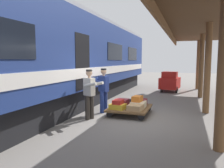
{
  "coord_description": "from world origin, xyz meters",
  "views": [
    {
      "loc": [
        -1.52,
        6.99,
        2.0
      ],
      "look_at": [
        1.04,
        -0.37,
        1.15
      ],
      "focal_mm": 34.48,
      "sensor_mm": 36.0,
      "label": 1
    }
  ],
  "objects_px": {
    "suitcase_maroon_trunk": "(141,102)",
    "suitcase_cream_canvas": "(138,105)",
    "suitcase_slate_roller": "(125,102)",
    "porter_in_overalls": "(103,89)",
    "porter_by_door": "(90,92)",
    "suitcase_orange_carryall": "(137,99)",
    "suitcase_yellow_case": "(118,106)",
    "suitcase_red_plastic": "(118,102)",
    "suitcase_tan_vintage": "(135,107)",
    "baggage_tug": "(170,82)",
    "suitcase_burgundy_valise": "(122,103)",
    "luggage_cart": "(130,108)",
    "train_car": "(48,59)"
  },
  "relations": [
    {
      "from": "porter_in_overalls",
      "to": "suitcase_tan_vintage",
      "type": "bearing_deg",
      "value": 162.58
    },
    {
      "from": "luggage_cart",
      "to": "baggage_tug",
      "type": "height_order",
      "value": "baggage_tug"
    },
    {
      "from": "suitcase_slate_roller",
      "to": "suitcase_orange_carryall",
      "type": "xyz_separation_m",
      "value": [
        -0.6,
        0.47,
        0.24
      ]
    },
    {
      "from": "suitcase_maroon_trunk",
      "to": "suitcase_orange_carryall",
      "type": "bearing_deg",
      "value": 85.12
    },
    {
      "from": "suitcase_orange_carryall",
      "to": "suitcase_yellow_case",
      "type": "bearing_deg",
      "value": 38.06
    },
    {
      "from": "luggage_cart",
      "to": "suitcase_burgundy_valise",
      "type": "xyz_separation_m",
      "value": [
        0.32,
        0.0,
        0.18
      ]
    },
    {
      "from": "suitcase_orange_carryall",
      "to": "suitcase_red_plastic",
      "type": "distance_m",
      "value": 0.76
    },
    {
      "from": "porter_in_overalls",
      "to": "suitcase_red_plastic",
      "type": "bearing_deg",
      "value": 150.45
    },
    {
      "from": "suitcase_tan_vintage",
      "to": "luggage_cart",
      "type": "bearing_deg",
      "value": -55.59
    },
    {
      "from": "suitcase_red_plastic",
      "to": "baggage_tug",
      "type": "height_order",
      "value": "baggage_tug"
    },
    {
      "from": "baggage_tug",
      "to": "luggage_cart",
      "type": "bearing_deg",
      "value": 81.84
    },
    {
      "from": "suitcase_maroon_trunk",
      "to": "luggage_cart",
      "type": "bearing_deg",
      "value": 55.59
    },
    {
      "from": "suitcase_tan_vintage",
      "to": "suitcase_burgundy_valise",
      "type": "bearing_deg",
      "value": -36.13
    },
    {
      "from": "suitcase_red_plastic",
      "to": "baggage_tug",
      "type": "xyz_separation_m",
      "value": [
        -1.27,
        -7.1,
        0.09
      ]
    },
    {
      "from": "suitcase_yellow_case",
      "to": "suitcase_cream_canvas",
      "type": "height_order",
      "value": "suitcase_cream_canvas"
    },
    {
      "from": "suitcase_slate_roller",
      "to": "porter_in_overalls",
      "type": "bearing_deg",
      "value": 35.21
    },
    {
      "from": "suitcase_slate_roller",
      "to": "suitcase_cream_canvas",
      "type": "relative_size",
      "value": 0.83
    },
    {
      "from": "suitcase_slate_roller",
      "to": "porter_in_overalls",
      "type": "relative_size",
      "value": 0.31
    },
    {
      "from": "suitcase_maroon_trunk",
      "to": "baggage_tug",
      "type": "relative_size",
      "value": 0.32
    },
    {
      "from": "luggage_cart",
      "to": "suitcase_yellow_case",
      "type": "relative_size",
      "value": 3.29
    },
    {
      "from": "suitcase_maroon_trunk",
      "to": "suitcase_orange_carryall",
      "type": "relative_size",
      "value": 1.26
    },
    {
      "from": "baggage_tug",
      "to": "suitcase_red_plastic",
      "type": "bearing_deg",
      "value": 79.88
    },
    {
      "from": "porter_in_overalls",
      "to": "porter_by_door",
      "type": "relative_size",
      "value": 1.0
    },
    {
      "from": "suitcase_tan_vintage",
      "to": "suitcase_orange_carryall",
      "type": "distance_m",
      "value": 0.53
    },
    {
      "from": "suitcase_tan_vintage",
      "to": "porter_in_overalls",
      "type": "height_order",
      "value": "porter_in_overalls"
    },
    {
      "from": "suitcase_cream_canvas",
      "to": "suitcase_tan_vintage",
      "type": "bearing_deg",
      "value": 90.0
    },
    {
      "from": "suitcase_cream_canvas",
      "to": "porter_by_door",
      "type": "height_order",
      "value": "porter_by_door"
    },
    {
      "from": "suitcase_cream_canvas",
      "to": "baggage_tug",
      "type": "bearing_deg",
      "value": -95.42
    },
    {
      "from": "suitcase_red_plastic",
      "to": "train_car",
      "type": "bearing_deg",
      "value": 4.49
    },
    {
      "from": "luggage_cart",
      "to": "suitcase_burgundy_valise",
      "type": "relative_size",
      "value": 3.0
    },
    {
      "from": "luggage_cart",
      "to": "porter_in_overalls",
      "type": "xyz_separation_m",
      "value": [
        1.05,
        0.04,
        0.69
      ]
    },
    {
      "from": "suitcase_maroon_trunk",
      "to": "suitcase_slate_roller",
      "type": "bearing_deg",
      "value": 0.0
    },
    {
      "from": "suitcase_burgundy_valise",
      "to": "suitcase_maroon_trunk",
      "type": "height_order",
      "value": "suitcase_burgundy_valise"
    },
    {
      "from": "suitcase_cream_canvas",
      "to": "suitcase_red_plastic",
      "type": "distance_m",
      "value": 0.8
    },
    {
      "from": "suitcase_red_plastic",
      "to": "baggage_tug",
      "type": "bearing_deg",
      "value": -100.12
    },
    {
      "from": "porter_by_door",
      "to": "baggage_tug",
      "type": "xyz_separation_m",
      "value": [
        -2.07,
        -7.75,
        -0.3
      ]
    },
    {
      "from": "train_car",
      "to": "suitcase_yellow_case",
      "type": "xyz_separation_m",
      "value": [
        -2.76,
        -0.2,
        -1.69
      ]
    },
    {
      "from": "suitcase_tan_vintage",
      "to": "suitcase_yellow_case",
      "type": "height_order",
      "value": "suitcase_tan_vintage"
    },
    {
      "from": "suitcase_orange_carryall",
      "to": "porter_by_door",
      "type": "bearing_deg",
      "value": 38.37
    },
    {
      "from": "train_car",
      "to": "suitcase_slate_roller",
      "type": "xyz_separation_m",
      "value": [
        -2.76,
        -1.14,
        -1.69
      ]
    },
    {
      "from": "suitcase_maroon_trunk",
      "to": "suitcase_cream_canvas",
      "type": "height_order",
      "value": "suitcase_maroon_trunk"
    },
    {
      "from": "suitcase_burgundy_valise",
      "to": "suitcase_tan_vintage",
      "type": "relative_size",
      "value": 1.09
    },
    {
      "from": "luggage_cart",
      "to": "baggage_tug",
      "type": "xyz_separation_m",
      "value": [
        -0.95,
        -6.64,
        0.39
      ]
    },
    {
      "from": "suitcase_burgundy_valise",
      "to": "suitcase_cream_canvas",
      "type": "relative_size",
      "value": 0.9
    },
    {
      "from": "suitcase_tan_vintage",
      "to": "porter_in_overalls",
      "type": "distance_m",
      "value": 1.54
    },
    {
      "from": "suitcase_tan_vintage",
      "to": "porter_in_overalls",
      "type": "xyz_separation_m",
      "value": [
        1.37,
        -0.43,
        0.55
      ]
    },
    {
      "from": "suitcase_tan_vintage",
      "to": "suitcase_orange_carryall",
      "type": "height_order",
      "value": "suitcase_orange_carryall"
    },
    {
      "from": "porter_in_overalls",
      "to": "suitcase_burgundy_valise",
      "type": "bearing_deg",
      "value": -176.77
    },
    {
      "from": "train_car",
      "to": "suitcase_orange_carryall",
      "type": "bearing_deg",
      "value": -168.62
    },
    {
      "from": "suitcase_maroon_trunk",
      "to": "suitcase_slate_roller",
      "type": "xyz_separation_m",
      "value": [
        0.64,
        0.0,
        -0.02
      ]
    }
  ]
}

